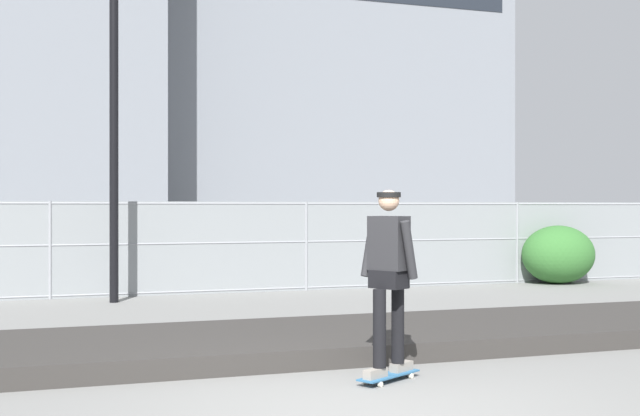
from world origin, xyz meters
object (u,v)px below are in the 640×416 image
at_px(shrub_left, 558,255).
at_px(parked_car_mid, 245,243).
at_px(parked_car_far, 478,239).
at_px(skateboard, 389,376).
at_px(street_lamp, 114,45).
at_px(skater, 389,269).

bearing_deg(shrub_left, parked_car_mid, 148.52).
bearing_deg(parked_car_far, parked_car_mid, -177.21).
xyz_separation_m(skateboard, shrub_left, (7.73, 8.17, 0.60)).
bearing_deg(street_lamp, parked_car_far, 24.77).
distance_m(skater, parked_car_far, 14.80).
bearing_deg(skater, skateboard, -135.00).
relative_size(street_lamp, parked_car_mid, 1.69).
bearing_deg(parked_car_mid, skater, -96.50).
bearing_deg(shrub_left, parked_car_far, 85.27).
bearing_deg(parked_car_mid, shrub_left, -31.48).
bearing_deg(parked_car_far, shrub_left, -94.73).
distance_m(skater, street_lamp, 8.74).
relative_size(skater, street_lamp, 0.24).
bearing_deg(skateboard, shrub_left, 46.58).
xyz_separation_m(street_lamp, shrub_left, (9.83, 0.48, -4.03)).
height_order(skater, parked_car_mid, skater).
relative_size(skateboard, skater, 0.43).
distance_m(parked_car_far, shrub_left, 4.24).
relative_size(skateboard, parked_car_far, 0.18).
height_order(skateboard, parked_car_far, parked_car_far).
height_order(parked_car_mid, parked_car_far, same).
distance_m(skateboard, street_lamp, 9.22).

